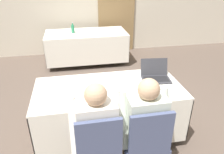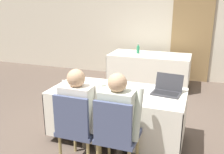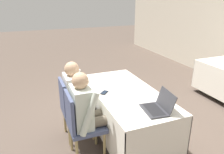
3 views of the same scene
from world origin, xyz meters
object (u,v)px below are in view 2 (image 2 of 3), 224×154
cell_phone (104,97)px  person_checkered_shirt (81,110)px  laptop (167,90)px  chair_near_right (116,134)px  person_white_shirt (119,116)px  water_bottle (138,49)px  chair_near_left (77,127)px

cell_phone → person_checkered_shirt: 0.37m
laptop → cell_phone: bearing=-143.0°
chair_near_right → person_white_shirt: 0.19m
water_bottle → chair_near_right: 3.35m
chair_near_left → person_checkered_shirt: person_checkered_shirt is taller
cell_phone → person_checkered_shirt: bearing=-161.7°
laptop → chair_near_right: bearing=-108.9°
cell_phone → chair_near_left: size_ratio=0.17×
chair_near_left → person_white_shirt: (0.47, 0.10, 0.16)m
laptop → chair_near_right: laptop is taller
laptop → water_bottle: 2.63m
laptop → chair_near_right: (-0.40, -0.85, -0.26)m
water_bottle → person_checkered_shirt: size_ratio=0.20×
chair_near_left → person_white_shirt: person_white_shirt is taller
cell_phone → laptop: bearing=-14.6°
laptop → chair_near_left: (-0.87, -0.85, -0.26)m
chair_near_right → cell_phone: bearing=-54.8°
laptop → person_white_shirt: size_ratio=0.33×
laptop → person_white_shirt: (-0.40, -0.74, -0.10)m
cell_phone → chair_near_right: (0.30, -0.43, -0.22)m
cell_phone → person_checkered_shirt: person_checkered_shirt is taller
cell_phone → person_white_shirt: (0.30, -0.33, -0.06)m
person_white_shirt → cell_phone: bearing=-47.1°
cell_phone → person_checkered_shirt: (-0.16, -0.33, -0.06)m
water_bottle → person_white_shirt: size_ratio=0.20×
chair_near_left → person_checkered_shirt: bearing=-90.0°
chair_near_right → person_checkered_shirt: (-0.47, 0.10, 0.16)m
person_checkered_shirt → person_white_shirt: bearing=-180.0°
laptop → chair_near_left: bearing=-129.2°
cell_phone → water_bottle: water_bottle is taller
laptop → cell_phone: (-0.71, -0.42, -0.04)m
laptop → person_white_shirt: bearing=-111.9°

